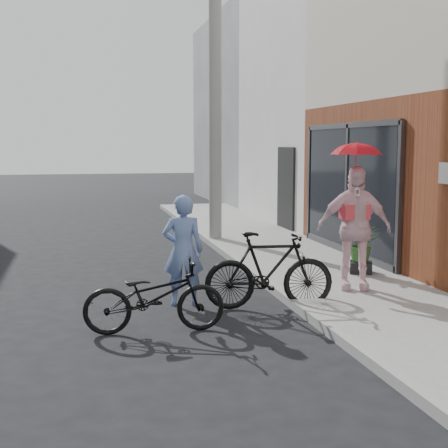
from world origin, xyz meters
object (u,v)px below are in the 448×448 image
object	(u,v)px
utility_pole	(215,85)
bike_left	(154,296)
planter	(361,267)
officer	(183,250)
kimono_woman	(354,228)
bike_right	(269,270)

from	to	relation	value
utility_pole	bike_left	bearing A→B (deg)	-108.62
utility_pole	planter	world-z (taller)	utility_pole
officer	kimono_woman	distance (m)	2.52
utility_pole	bike_right	bearing A→B (deg)	-95.05
bike_right	planter	world-z (taller)	bike_right
bike_left	planter	world-z (taller)	bike_left
bike_left	bike_right	size ratio (longest dim) A/B	0.95
bike_left	kimono_woman	distance (m)	3.29
officer	planter	size ratio (longest dim) A/B	4.40
utility_pole	bike_left	size ratio (longest dim) A/B	4.20
bike_right	kimono_woman	world-z (taller)	kimono_woman
kimono_woman	utility_pole	bearing A→B (deg)	117.11
utility_pole	bike_right	size ratio (longest dim) A/B	3.97
utility_pole	bike_left	distance (m)	7.41
utility_pole	planter	size ratio (longest dim) A/B	19.95
officer	planter	distance (m)	3.30
officer	planter	xyz separation A→B (m)	(3.12, 0.93, -0.56)
bike_left	kimono_woman	bearing A→B (deg)	-67.27
bike_right	planter	size ratio (longest dim) A/B	5.02
bike_left	kimono_woman	world-z (taller)	kimono_woman
bike_right	kimono_woman	xyz separation A→B (m)	(1.40, 0.35, 0.49)
officer	kimono_woman	size ratio (longest dim) A/B	0.86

